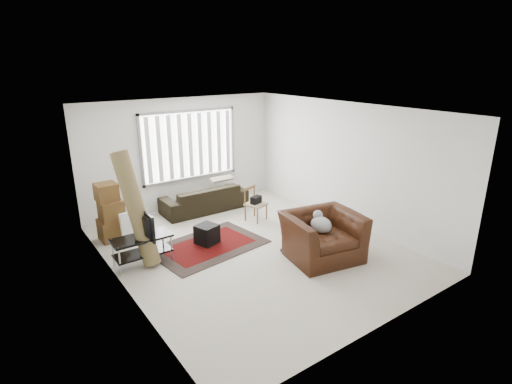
# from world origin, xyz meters

# --- Properties ---
(room) EXTENTS (6.00, 6.02, 2.71)m
(room) POSITION_xyz_m (0.03, 0.51, 1.76)
(room) COLOR beige
(room) RESTS_ON ground
(persian_rug) EXTENTS (2.32, 1.70, 0.02)m
(persian_rug) POSITION_xyz_m (-0.65, 0.61, 0.01)
(persian_rug) COLOR black
(persian_rug) RESTS_ON ground
(tv_stand) EXTENTS (1.05, 0.47, 0.53)m
(tv_stand) POSITION_xyz_m (-1.95, 0.68, 0.38)
(tv_stand) COLOR black
(tv_stand) RESTS_ON ground
(tv) EXTENTS (0.11, 0.85, 0.49)m
(tv) POSITION_xyz_m (-1.95, 0.68, 0.77)
(tv) COLOR black
(tv) RESTS_ON tv_stand
(subwoofer) EXTENTS (0.48, 0.48, 0.38)m
(subwoofer) POSITION_xyz_m (-0.61, 0.73, 0.21)
(subwoofer) COLOR black
(subwoofer) RESTS_ON persian_rug
(moving_boxes) EXTENTS (0.51, 0.48, 1.20)m
(moving_boxes) POSITION_xyz_m (-2.09, 2.05, 0.56)
(moving_boxes) COLOR brown
(moving_boxes) RESTS_ON ground
(white_flatpack) EXTENTS (0.52, 0.20, 0.65)m
(white_flatpack) POSITION_xyz_m (-1.76, 1.70, 0.32)
(white_flatpack) COLOR silver
(white_flatpack) RESTS_ON ground
(rolled_rug) EXTENTS (0.60, 1.00, 2.07)m
(rolled_rug) POSITION_xyz_m (-1.97, 0.78, 1.03)
(rolled_rug) COLOR brown
(rolled_rug) RESTS_ON ground
(sofa) EXTENTS (2.11, 0.93, 0.81)m
(sofa) POSITION_xyz_m (0.27, 2.45, 0.40)
(sofa) COLOR black
(sofa) RESTS_ON ground
(side_chair) EXTENTS (0.52, 0.52, 0.78)m
(side_chair) POSITION_xyz_m (0.92, 1.20, 0.43)
(side_chair) COLOR #887859
(side_chair) RESTS_ON ground
(armchair) EXTENTS (1.52, 1.39, 0.98)m
(armchair) POSITION_xyz_m (0.86, -1.03, 0.49)
(armchair) COLOR black
(armchair) RESTS_ON ground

